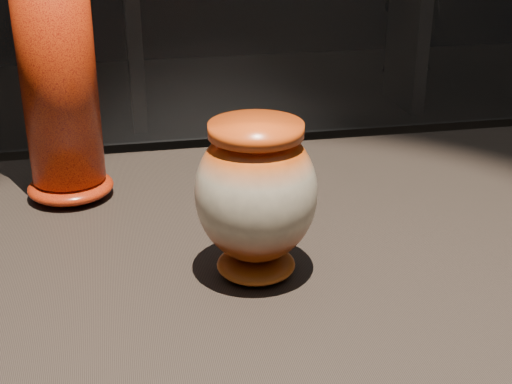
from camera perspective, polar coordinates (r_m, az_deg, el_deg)
The scene contains 3 objects.
main_vase at distance 0.83m, azimuth 0.00°, elevation -0.22°, with size 0.19×0.19×0.19m.
tall_vase at distance 1.06m, azimuth -15.59°, elevation 9.43°, with size 0.16×0.16×0.41m.
back_shelf at distance 4.38m, azimuth 1.62°, elevation 14.41°, with size 2.00×0.60×0.90m.
Camera 1 is at (-0.31, -0.80, 1.34)m, focal length 50.00 mm.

